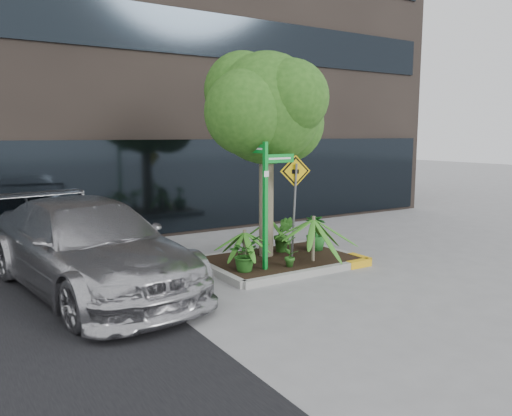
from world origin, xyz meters
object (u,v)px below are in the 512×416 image
tree (266,109)px  street_sign_post (266,194)px  cattle_sign (295,189)px  parked_car (89,246)px

tree → street_sign_post: bearing=-123.6°
street_sign_post → cattle_sign: 1.05m
street_sign_post → cattle_sign: (0.99, 0.36, 0.01)m
parked_car → street_sign_post: street_sign_post is taller
tree → cattle_sign: bearing=-55.4°
tree → cattle_sign: size_ratio=2.05×
parked_car → cattle_sign: cattle_sign is taller
tree → parked_car: bearing=179.9°
parked_car → cattle_sign: 4.35m
parked_car → cattle_sign: (4.23, -0.56, 0.85)m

